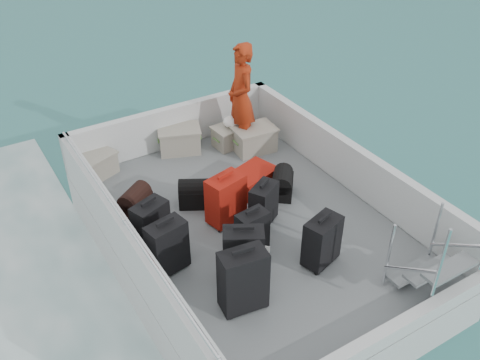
% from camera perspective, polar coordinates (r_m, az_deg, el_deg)
% --- Properties ---
extents(ground, '(160.00, 160.00, 0.00)m').
position_cam_1_polar(ground, '(7.73, 1.07, -8.09)').
color(ground, '#1C6462').
rests_on(ground, ground).
extents(ferry_hull, '(3.60, 5.00, 0.60)m').
position_cam_1_polar(ferry_hull, '(7.53, 1.10, -6.41)').
color(ferry_hull, silver).
rests_on(ferry_hull, ground).
extents(deck, '(3.30, 4.70, 0.02)m').
position_cam_1_polar(deck, '(7.33, 1.12, -4.58)').
color(deck, slate).
rests_on(deck, ferry_hull).
extents(deck_fittings, '(3.60, 5.00, 0.90)m').
position_cam_1_polar(deck_fittings, '(7.05, 4.94, -2.63)').
color(deck_fittings, silver).
rests_on(deck_fittings, deck).
extents(suitcase_0, '(0.55, 0.36, 0.79)m').
position_cam_1_polar(suitcase_0, '(5.94, 0.34, -10.73)').
color(suitcase_0, black).
rests_on(suitcase_0, deck).
extents(suitcase_1, '(0.51, 0.35, 0.70)m').
position_cam_1_polar(suitcase_1, '(6.46, -7.74, -7.15)').
color(suitcase_1, black).
rests_on(suitcase_1, deck).
extents(suitcase_2, '(0.51, 0.40, 0.64)m').
position_cam_1_polar(suitcase_2, '(6.86, -9.45, -4.76)').
color(suitcase_2, black).
rests_on(suitcase_2, deck).
extents(suitcase_3, '(0.55, 0.48, 0.72)m').
position_cam_1_polar(suitcase_3, '(6.29, 0.37, -8.03)').
color(suitcase_3, black).
rests_on(suitcase_3, deck).
extents(suitcase_4, '(0.42, 0.28, 0.59)m').
position_cam_1_polar(suitcase_4, '(6.71, 1.31, -5.59)').
color(suitcase_4, black).
rests_on(suitcase_4, deck).
extents(suitcase_5, '(0.56, 0.41, 0.70)m').
position_cam_1_polar(suitcase_5, '(7.15, -1.52, -2.12)').
color(suitcase_5, '#A8180C').
rests_on(suitcase_5, deck).
extents(suitcase_6, '(0.53, 0.40, 0.65)m').
position_cam_1_polar(suitcase_6, '(6.59, 8.73, -6.53)').
color(suitcase_6, black).
rests_on(suitcase_6, deck).
extents(suitcase_7, '(0.49, 0.42, 0.60)m').
position_cam_1_polar(suitcase_7, '(7.14, 2.53, -2.65)').
color(suitcase_7, black).
rests_on(suitcase_7, deck).
extents(suitcase_8, '(0.82, 0.65, 0.28)m').
position_cam_1_polar(suitcase_8, '(7.91, 1.28, 0.09)').
color(suitcase_8, '#A8180C').
rests_on(suitcase_8, deck).
extents(duffel_0, '(0.55, 0.51, 0.32)m').
position_cam_1_polar(duffel_0, '(7.52, -11.07, -2.54)').
color(duffel_0, black).
rests_on(duffel_0, deck).
extents(duffel_1, '(0.55, 0.49, 0.32)m').
position_cam_1_polar(duffel_1, '(7.57, -4.76, -1.64)').
color(duffel_1, black).
rests_on(duffel_1, deck).
extents(duffel_2, '(0.51, 0.53, 0.32)m').
position_cam_1_polar(duffel_2, '(7.76, 4.53, -0.61)').
color(duffel_2, black).
rests_on(duffel_2, deck).
extents(crate_0, '(0.66, 0.56, 0.34)m').
position_cam_1_polar(crate_0, '(8.44, -15.07, 1.44)').
color(crate_0, gray).
rests_on(crate_0, deck).
extents(crate_1, '(0.76, 0.65, 0.39)m').
position_cam_1_polar(crate_1, '(8.82, -6.46, 4.24)').
color(crate_1, gray).
rests_on(crate_1, deck).
extents(crate_2, '(0.56, 0.41, 0.32)m').
position_cam_1_polar(crate_2, '(8.94, -1.01, 4.64)').
color(crate_2, gray).
rests_on(crate_2, deck).
extents(crate_3, '(0.68, 0.50, 0.39)m').
position_cam_1_polar(crate_3, '(8.78, 1.52, 4.29)').
color(crate_3, gray).
rests_on(crate_3, deck).
extents(yellow_bag, '(0.28, 0.26, 0.22)m').
position_cam_1_polar(yellow_bag, '(8.97, -0.77, 4.37)').
color(yellow_bag, gold).
rests_on(yellow_bag, deck).
extents(white_bag, '(0.24, 0.24, 0.18)m').
position_cam_1_polar(white_bag, '(8.81, -1.03, 6.06)').
color(white_bag, white).
rests_on(white_bag, crate_2).
extents(passenger, '(0.54, 0.72, 1.78)m').
position_cam_1_polar(passenger, '(8.57, 0.11, 8.77)').
color(passenger, red).
rests_on(passenger, deck).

